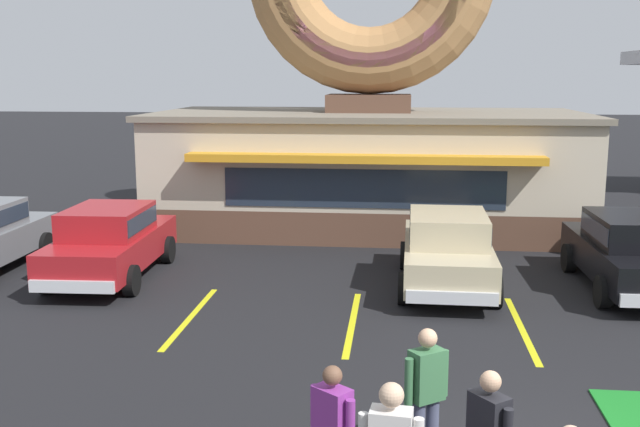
% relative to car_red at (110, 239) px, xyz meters
% --- Properties ---
extents(donut_shop_building, '(12.30, 6.75, 10.96)m').
position_rel_car_red_xyz_m(donut_shop_building, '(5.37, 6.46, 2.87)').
color(donut_shop_building, brown).
rests_on(donut_shop_building, ground).
extents(car_red, '(2.10, 4.62, 1.60)m').
position_rel_car_red_xyz_m(car_red, '(0.00, 0.00, 0.00)').
color(car_red, maroon).
rests_on(car_red, ground).
extents(car_black, '(2.05, 4.59, 1.60)m').
position_rel_car_red_xyz_m(car_black, '(11.07, 0.22, 0.00)').
color(car_black, black).
rests_on(car_black, ground).
extents(car_champagne, '(2.03, 4.58, 1.60)m').
position_rel_car_red_xyz_m(car_champagne, '(7.31, 0.03, 0.00)').
color(car_champagne, '#BCAD89').
rests_on(car_champagne, ground).
extents(pedestrian_blue_sweater_man, '(0.50, 0.42, 1.65)m').
position_rel_car_red_xyz_m(pedestrian_blue_sweater_man, '(6.63, -7.43, 0.04)').
color(pedestrian_blue_sweater_man, '#474C66').
rests_on(pedestrian_blue_sweater_man, ground).
extents(trash_bin, '(0.57, 0.57, 0.97)m').
position_rel_car_red_xyz_m(trash_bin, '(11.08, 3.08, -0.37)').
color(trash_bin, '#232833').
rests_on(trash_bin, ground).
extents(parking_stripe_far_left, '(0.12, 3.60, 0.01)m').
position_rel_car_red_xyz_m(parking_stripe_far_left, '(2.49, -2.48, -0.87)').
color(parking_stripe_far_left, yellow).
rests_on(parking_stripe_far_left, ground).
extents(parking_stripe_left, '(0.12, 3.60, 0.01)m').
position_rel_car_red_xyz_m(parking_stripe_left, '(5.49, -2.48, -0.87)').
color(parking_stripe_left, yellow).
rests_on(parking_stripe_left, ground).
extents(parking_stripe_mid_left, '(0.12, 3.60, 0.01)m').
position_rel_car_red_xyz_m(parking_stripe_mid_left, '(8.49, -2.48, -0.87)').
color(parking_stripe_mid_left, yellow).
rests_on(parking_stripe_mid_left, ground).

